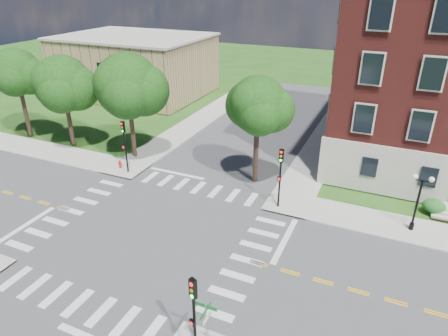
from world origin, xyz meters
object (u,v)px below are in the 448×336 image
at_px(traffic_signal_ne, 280,171).
at_px(traffic_signal_nw, 124,140).
at_px(street_sign_pole, 206,320).
at_px(traffic_signal_se, 194,311).
at_px(fire_hydrant, 120,164).
at_px(twin_lamp_west, 418,200).

xyz_separation_m(traffic_signal_ne, traffic_signal_nw, (-14.24, 0.23, 0.00)).
relative_size(traffic_signal_nw, street_sign_pole, 1.55).
distance_m(traffic_signal_se, fire_hydrant, 22.26).
height_order(traffic_signal_ne, fire_hydrant, traffic_signal_ne).
distance_m(traffic_signal_ne, twin_lamp_west, 9.52).
relative_size(traffic_signal_ne, twin_lamp_west, 1.13).
height_order(traffic_signal_nw, street_sign_pole, traffic_signal_nw).
relative_size(traffic_signal_nw, fire_hydrant, 6.40).
bearing_deg(fire_hydrant, traffic_signal_nw, -20.00).
relative_size(traffic_signal_ne, traffic_signal_nw, 1.00).
bearing_deg(traffic_signal_nw, twin_lamp_west, 1.54).
distance_m(twin_lamp_west, fire_hydrant, 24.93).
bearing_deg(traffic_signal_se, fire_hydrant, 136.08).
xyz_separation_m(traffic_signal_se, fire_hydrant, (-15.91, 15.32, -2.72)).
bearing_deg(traffic_signal_ne, fire_hydrant, 177.58).
bearing_deg(traffic_signal_nw, traffic_signal_se, -45.27).
bearing_deg(traffic_signal_nw, traffic_signal_ne, -0.93).
height_order(traffic_signal_se, twin_lamp_west, traffic_signal_se).
xyz_separation_m(traffic_signal_se, twin_lamp_west, (8.93, 15.54, -0.66)).
distance_m(street_sign_pole, fire_hydrant, 22.08).
bearing_deg(traffic_signal_se, traffic_signal_ne, 92.07).
xyz_separation_m(street_sign_pole, fire_hydrant, (-16.25, 14.83, -1.84)).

